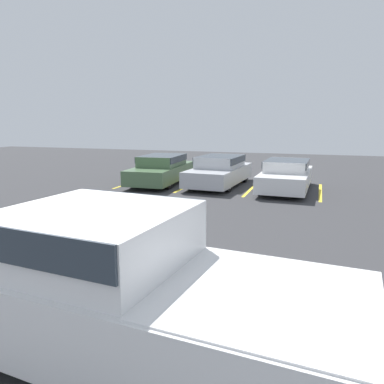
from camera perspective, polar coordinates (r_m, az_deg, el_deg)
ground_plane at (r=5.76m, az=-19.54°, el=-19.06°), size 60.00×60.00×0.00m
stall_stripe_a at (r=17.86m, az=-8.71°, el=1.57°), size 0.12×4.01×0.01m
stall_stripe_b at (r=16.77m, az=-0.28°, el=1.11°), size 0.12×4.01×0.01m
stall_stripe_c at (r=16.10m, az=9.09°, el=0.57°), size 0.12×4.01×0.01m
stall_stripe_d at (r=15.88m, az=18.97°, el=-0.02°), size 0.12×4.01×0.01m
pickup_truck at (r=4.55m, az=-11.13°, el=-14.12°), size 5.71×2.59×1.82m
parked_sedan_a at (r=17.18m, az=-4.63°, el=3.61°), size 2.05×4.79×1.29m
parked_sedan_b at (r=16.56m, az=4.24°, el=3.38°), size 2.10×4.69×1.31m
parked_sedan_c at (r=15.81m, az=14.18°, el=2.63°), size 1.94×4.59×1.25m
wheel_stop_curb at (r=18.66m, az=13.42°, el=2.00°), size 1.82×0.20×0.14m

